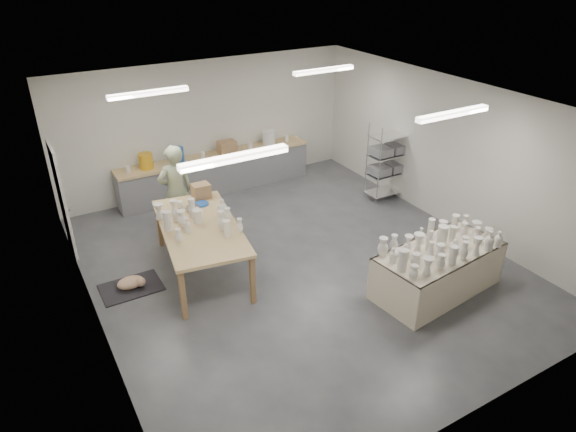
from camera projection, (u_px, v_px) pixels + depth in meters
room at (290, 159)px, 8.48m from camera, size 8.00×8.02×3.00m
back_counter at (216, 172)px, 12.00m from camera, size 4.60×0.60×1.24m
wire_shelf at (388, 160)px, 11.48m from camera, size 0.88×0.48×1.80m
drying_table at (437, 268)px, 8.50m from camera, size 2.31×1.29×1.15m
work_table at (198, 222)px, 8.85m from camera, size 1.64×2.68×1.31m
rug at (131, 287)px, 8.75m from camera, size 1.00×0.70×0.02m
cat at (132, 282)px, 8.70m from camera, size 0.53×0.45×0.19m
potter at (176, 191)px, 9.98m from camera, size 0.69×0.46×1.88m
red_stool at (175, 216)px, 10.50m from camera, size 0.42×0.42×0.30m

